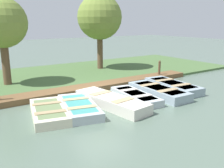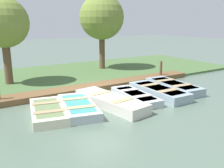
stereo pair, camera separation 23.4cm
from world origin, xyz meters
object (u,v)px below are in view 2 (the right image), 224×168
Objects in this scene: rowboat_3 at (135,96)px; rowboat_5 at (173,86)px; rowboat_2 at (110,101)px; park_tree_far_left at (4,24)px; rowboat_0 at (48,111)px; park_tree_left at (102,18)px; rowboat_4 at (159,91)px; mooring_post_far at (161,70)px; rowboat_1 at (78,107)px.

rowboat_3 is 0.91× the size of rowboat_5.
park_tree_far_left is at bearing -162.29° from rowboat_2.
park_tree_left is at bearing 149.50° from rowboat_0.
rowboat_2 is at bearing -28.03° from park_tree_left.
rowboat_2 is at bearing -77.99° from rowboat_3.
rowboat_0 is 0.56× the size of park_tree_left.
mooring_post_far is at bearing 136.98° from rowboat_4.
rowboat_2 is 1.14× the size of rowboat_4.
mooring_post_far is (-2.62, 5.26, 0.35)m from rowboat_2.
mooring_post_far is 0.22× the size of park_tree_left.
mooring_post_far is (-2.47, 3.86, 0.40)m from rowboat_3.
park_tree_far_left reaches higher than rowboat_4.
rowboat_0 is at bearing 3.25° from park_tree_far_left.
rowboat_5 is (-0.19, 2.58, 0.04)m from rowboat_3.
rowboat_5 is (-0.30, 1.28, -0.00)m from rowboat_4.
rowboat_1 is 1.37m from rowboat_2.
rowboat_3 is 2.59m from rowboat_5.
park_tree_far_left is at bearing -123.47° from rowboat_5.
mooring_post_far is at bearing 123.40° from rowboat_1.
park_tree_left reaches higher than park_tree_far_left.
rowboat_2 is 7.10m from park_tree_far_left.
park_tree_far_left reaches higher than rowboat_3.
rowboat_0 reaches higher than rowboat_3.
park_tree_far_left is at bearing -111.20° from mooring_post_far.
rowboat_4 is (0.18, 4.06, 0.04)m from rowboat_1.
rowboat_3 is 1.31m from rowboat_4.
rowboat_4 reaches higher than rowboat_5.
rowboat_1 is at bearing -36.85° from park_tree_left.
rowboat_5 is at bearing 51.47° from park_tree_far_left.
mooring_post_far reaches higher than rowboat_3.
rowboat_1 is at bearing 14.75° from park_tree_far_left.
park_tree_left reaches higher than rowboat_2.
mooring_post_far reaches higher than rowboat_4.
rowboat_0 is 9.71m from park_tree_left.
mooring_post_far is 0.24× the size of park_tree_far_left.
mooring_post_far is at bearing 118.91° from rowboat_0.
rowboat_0 is at bearing -85.24° from rowboat_5.
mooring_post_far reaches higher than rowboat_2.
mooring_post_far is 9.08m from park_tree_far_left.
rowboat_0 is 0.63× the size of park_tree_far_left.
rowboat_2 reaches higher than rowboat_0.
rowboat_2 is (0.37, 2.51, 0.05)m from rowboat_0.
rowboat_0 is 0.95× the size of rowboat_1.
rowboat_1 is 1.03× the size of rowboat_3.
rowboat_2 is 2.70m from rowboat_4.
rowboat_1 is at bearing -85.42° from rowboat_3.
rowboat_5 is 9.21m from park_tree_far_left.
rowboat_5 is 2.64m from mooring_post_far.
park_tree_far_left is at bearing -79.36° from park_tree_left.
rowboat_2 is at bearing -87.49° from rowboat_4.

